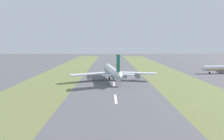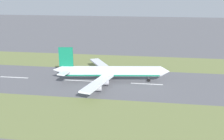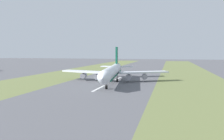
# 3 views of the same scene
# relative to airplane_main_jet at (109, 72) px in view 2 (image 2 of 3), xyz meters

# --- Properties ---
(ground_plane) EXTENTS (800.00, 800.00, 0.00)m
(ground_plane) POSITION_rel_airplane_main_jet_xyz_m (0.85, -2.15, -6.02)
(ground_plane) COLOR #56565B
(grass_median_west) EXTENTS (40.00, 600.00, 0.01)m
(grass_median_west) POSITION_rel_airplane_main_jet_xyz_m (-44.15, -2.15, -6.02)
(grass_median_west) COLOR olive
(grass_median_west) RESTS_ON ground
(grass_median_east) EXTENTS (40.00, 600.00, 0.01)m
(grass_median_east) POSITION_rel_airplane_main_jet_xyz_m (45.85, -2.15, -6.02)
(grass_median_east) COLOR olive
(grass_median_east) RESTS_ON ground
(centreline_dash_near) EXTENTS (1.20, 18.00, 0.01)m
(centreline_dash_near) POSITION_rel_airplane_main_jet_xyz_m (0.85, -58.11, -6.01)
(centreline_dash_near) COLOR silver
(centreline_dash_near) RESTS_ON ground
(centreline_dash_mid) EXTENTS (1.20, 18.00, 0.01)m
(centreline_dash_mid) POSITION_rel_airplane_main_jet_xyz_m (0.85, -18.11, -6.01)
(centreline_dash_mid) COLOR silver
(centreline_dash_mid) RESTS_ON ground
(centreline_dash_far) EXTENTS (1.20, 18.00, 0.01)m
(centreline_dash_far) POSITION_rel_airplane_main_jet_xyz_m (0.85, 21.89, -6.01)
(centreline_dash_far) COLOR silver
(centreline_dash_far) RESTS_ON ground
(airplane_main_jet) EXTENTS (63.52, 67.12, 20.20)m
(airplane_main_jet) POSITION_rel_airplane_main_jet_xyz_m (0.00, 0.00, 0.00)
(airplane_main_jet) COLOR silver
(airplane_main_jet) RESTS_ON ground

